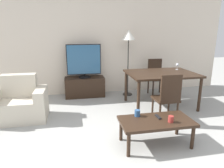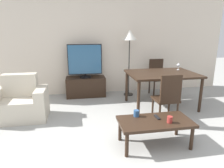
% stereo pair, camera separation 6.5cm
% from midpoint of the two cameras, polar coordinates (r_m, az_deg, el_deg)
% --- Properties ---
extents(wall_back, '(6.83, 0.06, 2.70)m').
position_cam_midpoint_polar(wall_back, '(5.20, -4.60, 12.13)').
color(wall_back, beige).
rests_on(wall_back, ground_plane).
extents(armchair, '(0.98, 0.62, 0.82)m').
position_cam_midpoint_polar(armchair, '(4.08, -25.39, -5.18)').
color(armchair, beige).
rests_on(armchair, ground_plane).
extents(tv_stand, '(0.96, 0.43, 0.48)m').
position_cam_midpoint_polar(tv_stand, '(5.06, -8.13, -0.80)').
color(tv_stand, black).
rests_on(tv_stand, ground_plane).
extents(tv, '(0.83, 0.29, 0.81)m').
position_cam_midpoint_polar(tv, '(4.92, -8.41, 6.50)').
color(tv, black).
rests_on(tv, tv_stand).
extents(coffee_table, '(1.03, 0.53, 0.38)m').
position_cam_midpoint_polar(coffee_table, '(2.95, 11.86, -10.85)').
color(coffee_table, black).
rests_on(coffee_table, ground_plane).
extents(dining_table, '(1.41, 1.03, 0.74)m').
position_cam_midpoint_polar(dining_table, '(4.37, 13.44, 2.22)').
color(dining_table, black).
rests_on(dining_table, ground_plane).
extents(dining_chair_near, '(0.40, 0.40, 0.91)m').
position_cam_midpoint_polar(dining_chair_near, '(3.59, 15.09, -3.44)').
color(dining_chair_near, black).
rests_on(dining_chair_near, ground_plane).
extents(dining_chair_far, '(0.40, 0.40, 0.91)m').
position_cam_midpoint_polar(dining_chair_far, '(5.24, 12.09, 2.50)').
color(dining_chair_far, black).
rests_on(dining_chair_far, ground_plane).
extents(floor_lamp, '(0.35, 0.35, 1.63)m').
position_cam_midpoint_polar(floor_lamp, '(4.95, 4.36, 12.82)').
color(floor_lamp, black).
rests_on(floor_lamp, ground_plane).
extents(remote_primary, '(0.04, 0.15, 0.02)m').
position_cam_midpoint_polar(remote_primary, '(3.01, 12.38, -9.12)').
color(remote_primary, black).
rests_on(remote_primary, coffee_table).
extents(cup_white_near, '(0.08, 0.08, 0.10)m').
position_cam_midpoint_polar(cup_white_near, '(2.98, 6.62, -8.27)').
color(cup_white_near, navy).
rests_on(cup_white_near, coffee_table).
extents(cup_colored_far, '(0.07, 0.07, 0.09)m').
position_cam_midpoint_polar(cup_colored_far, '(2.89, 15.84, -9.62)').
color(cup_colored_far, maroon).
rests_on(cup_colored_far, coffee_table).
extents(wine_glass_left, '(0.07, 0.07, 0.15)m').
position_cam_midpoint_polar(wine_glass_left, '(4.78, 17.79, 5.14)').
color(wine_glass_left, silver).
rests_on(wine_glass_left, dining_table).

